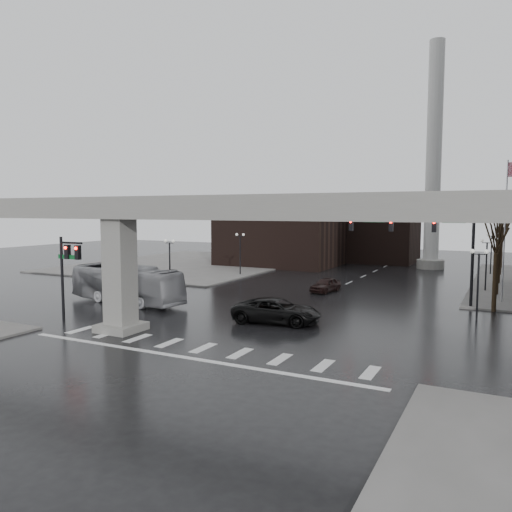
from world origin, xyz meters
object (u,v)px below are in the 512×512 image
object	(u,v)px
pickup_truck	(277,311)
far_car	(326,285)
city_bus	(126,284)
signal_mast_arm	(424,235)

from	to	relation	value
pickup_truck	far_car	bearing A→B (deg)	-2.60
far_car	city_bus	bearing A→B (deg)	-124.91
far_car	pickup_truck	bearing A→B (deg)	-74.51
signal_mast_arm	pickup_truck	xyz separation A→B (m)	(-7.92, -12.08, -4.97)
city_bus	far_car	size ratio (longest dim) A/B	2.84
pickup_truck	city_bus	xyz separation A→B (m)	(-14.52, 1.11, 0.73)
pickup_truck	far_car	xyz separation A→B (m)	(-1.32, 14.26, -0.17)
pickup_truck	city_bus	size ratio (longest dim) A/B	0.54
city_bus	far_car	world-z (taller)	city_bus
pickup_truck	signal_mast_arm	bearing A→B (deg)	-41.16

